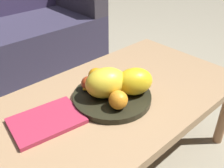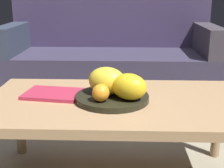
# 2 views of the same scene
# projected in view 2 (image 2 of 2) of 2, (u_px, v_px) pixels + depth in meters

# --- Properties ---
(coffee_table) EXTENTS (1.16, 0.63, 0.42)m
(coffee_table) POSITION_uv_depth(u_px,v_px,m) (116.00, 109.00, 1.39)
(coffee_table) COLOR #A37E58
(coffee_table) RESTS_ON ground_plane
(couch) EXTENTS (1.70, 0.70, 0.90)m
(couch) POSITION_uv_depth(u_px,v_px,m) (110.00, 62.00, 2.64)
(couch) COLOR #332E44
(couch) RESTS_ON ground_plane
(fruit_bowl) EXTENTS (0.32, 0.32, 0.03)m
(fruit_bowl) POSITION_uv_depth(u_px,v_px,m) (112.00, 98.00, 1.37)
(fruit_bowl) COLOR black
(fruit_bowl) RESTS_ON coffee_table
(melon_large_front) EXTENTS (0.20, 0.17, 0.12)m
(melon_large_front) POSITION_uv_depth(u_px,v_px,m) (107.00, 81.00, 1.36)
(melon_large_front) COLOR yellow
(melon_large_front) RESTS_ON fruit_bowl
(melon_smaller_beside) EXTENTS (0.18, 0.17, 0.11)m
(melon_smaller_beside) POSITION_uv_depth(u_px,v_px,m) (129.00, 87.00, 1.30)
(melon_smaller_beside) COLOR yellow
(melon_smaller_beside) RESTS_ON fruit_bowl
(orange_front) EXTENTS (0.07, 0.07, 0.07)m
(orange_front) POSITION_uv_depth(u_px,v_px,m) (115.00, 80.00, 1.46)
(orange_front) COLOR orange
(orange_front) RESTS_ON fruit_bowl
(orange_left) EXTENTS (0.07, 0.07, 0.07)m
(orange_left) POSITION_uv_depth(u_px,v_px,m) (101.00, 93.00, 1.28)
(orange_left) COLOR orange
(orange_left) RESTS_ON fruit_bowl
(apple_front) EXTENTS (0.06, 0.06, 0.06)m
(apple_front) POSITION_uv_depth(u_px,v_px,m) (128.00, 86.00, 1.39)
(apple_front) COLOR #AC3518
(apple_front) RESTS_ON fruit_bowl
(apple_left) EXTENTS (0.06, 0.06, 0.06)m
(apple_left) POSITION_uv_depth(u_px,v_px,m) (102.00, 82.00, 1.45)
(apple_left) COLOR #A93A19
(apple_left) RESTS_ON fruit_bowl
(banana_bunch) EXTENTS (0.18, 0.14, 0.06)m
(banana_bunch) POSITION_uv_depth(u_px,v_px,m) (112.00, 84.00, 1.42)
(banana_bunch) COLOR yellow
(banana_bunch) RESTS_ON fruit_bowl
(magazine) EXTENTS (0.27, 0.21, 0.02)m
(magazine) POSITION_uv_depth(u_px,v_px,m) (53.00, 94.00, 1.43)
(magazine) COLOR #B12B46
(magazine) RESTS_ON coffee_table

